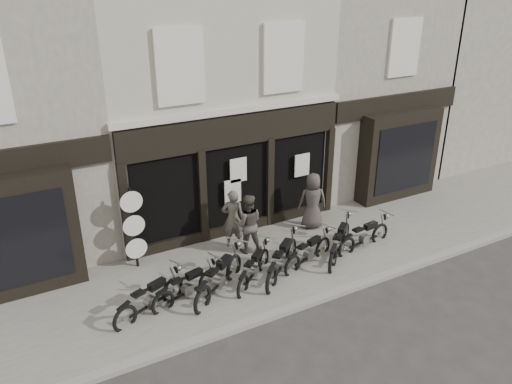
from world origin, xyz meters
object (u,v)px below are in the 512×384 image
motorcycle_2 (219,280)px  man_centre (248,224)px  motorcycle_4 (282,262)px  man_right (313,201)px  motorcycle_6 (340,244)px  man_left (233,219)px  motorcycle_3 (254,270)px  motorcycle_0 (151,301)px  motorcycle_7 (364,238)px  advert_sign_post (134,232)px  motorcycle_5 (309,254)px  motorcycle_1 (188,289)px

motorcycle_2 → man_centre: 2.23m
motorcycle_4 → man_right: size_ratio=1.08×
motorcycle_6 → man_left: (-2.48, 1.94, 0.58)m
motorcycle_3 → motorcycle_0: bearing=142.0°
motorcycle_6 → man_right: size_ratio=1.07×
motorcycle_6 → motorcycle_2: bearing=140.2°
motorcycle_2 → man_left: man_left is taller
motorcycle_2 → motorcycle_7: (4.77, 0.00, -0.05)m
motorcycle_4 → advert_sign_post: (-3.38, 2.21, 0.77)m
motorcycle_5 → motorcycle_2: bearing=162.9°
motorcycle_1 → motorcycle_2: 0.85m
man_right → man_left: bearing=20.2°
man_right → motorcycle_0: bearing=39.2°
motorcycle_7 → man_centre: 3.55m
man_left → man_right: man_right is taller
man_left → advert_sign_post: size_ratio=0.73×
advert_sign_post → motorcycle_6: bearing=-22.7°
motorcycle_3 → man_left: bearing=42.0°
motorcycle_6 → man_left: size_ratio=1.08×
motorcycle_5 → advert_sign_post: advert_sign_post is taller
motorcycle_5 → motorcycle_6: motorcycle_6 is taller
motorcycle_0 → man_centre: 3.74m
man_left → man_centre: bearing=141.5°
motorcycle_1 → motorcycle_3: size_ratio=1.17×
motorcycle_1 → man_left: bearing=25.4°
motorcycle_2 → motorcycle_3: bearing=-32.8°
man_left → man_right: (2.76, -0.11, 0.01)m
man_right → motorcycle_3: bearing=52.3°
motorcycle_5 → advert_sign_post: (-4.31, 2.12, 0.83)m
motorcycle_7 → advert_sign_post: advert_sign_post is taller
motorcycle_4 → man_centre: bearing=60.5°
motorcycle_3 → man_right: man_right is taller
motorcycle_0 → motorcycle_4: (3.68, -0.08, 0.04)m
man_centre → advert_sign_post: size_ratio=0.72×
motorcycle_0 → motorcycle_5: motorcycle_0 is taller
motorcycle_0 → motorcycle_7: bearing=-22.6°
motorcycle_5 → man_centre: bearing=112.3°
motorcycle_2 → motorcycle_6: (3.84, -0.01, -0.00)m
motorcycle_1 → man_left: size_ratio=1.12×
man_left → advert_sign_post: bearing=19.9°
motorcycle_0 → man_centre: size_ratio=1.12×
motorcycle_0 → man_left: man_left is taller
motorcycle_1 → motorcycle_4: size_ratio=1.02×
motorcycle_4 → man_right: bearing=-0.0°
motorcycle_7 → man_centre: size_ratio=1.18×
motorcycle_4 → motorcycle_5: 0.94m
motorcycle_5 → motorcycle_6: bearing=-21.4°
motorcycle_3 → man_left: 2.01m
man_left → motorcycle_1: bearing=64.6°
motorcycle_7 → advert_sign_post: 6.70m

